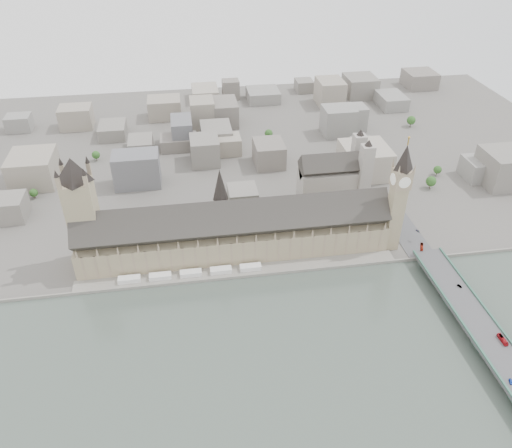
{
  "coord_description": "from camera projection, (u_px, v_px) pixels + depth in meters",
  "views": [
    {
      "loc": [
        -35.24,
        -327.7,
        271.57
      ],
      "look_at": [
        18.28,
        16.41,
        31.37
      ],
      "focal_mm": 35.0,
      "sensor_mm": 36.0,
      "label": 1
    }
  ],
  "objects": [
    {
      "name": "westminster_abbey",
      "position": [
        335.0,
        177.0,
        502.27
      ],
      "size": [
        68.0,
        36.0,
        64.0
      ],
      "color": "#A29B92",
      "rests_on": "ground"
    },
    {
      "name": "victoria_tower",
      "position": [
        81.0,
        208.0,
        399.57
      ],
      "size": [
        30.0,
        30.0,
        100.0
      ],
      "color": "#9A8D68",
      "rests_on": "ground"
    },
    {
      "name": "embankment_wall",
      "position": [
        240.0,
        277.0,
        412.15
      ],
      "size": [
        600.0,
        1.5,
        3.0
      ],
      "primitive_type": "cube",
      "color": "slate",
      "rests_on": "ground"
    },
    {
      "name": "bridge_parapets",
      "position": [
        503.0,
        355.0,
        332.18
      ],
      "size": [
        25.0,
        235.0,
        1.15
      ],
      "primitive_type": null,
      "color": "#35604F",
      "rests_on": "westminster_bridge"
    },
    {
      "name": "elizabeth_tower",
      "position": [
        399.0,
        191.0,
        416.19
      ],
      "size": [
        17.0,
        17.0,
        107.5
      ],
      "color": "#9A8D68",
      "rests_on": "ground"
    },
    {
      "name": "red_bus_south",
      "position": [
        503.0,
        340.0,
        342.46
      ],
      "size": [
        2.6,
        10.5,
        2.91
      ],
      "primitive_type": "imported",
      "rotation": [
        0.0,
        0.0,
        0.02
      ],
      "color": "red",
      "rests_on": "westminster_bridge"
    },
    {
      "name": "palace_of_westminster",
      "position": [
        234.0,
        232.0,
        428.33
      ],
      "size": [
        265.0,
        40.73,
        55.44
      ],
      "color": "#9A8D68",
      "rests_on": "ground"
    },
    {
      "name": "red_bus_north",
      "position": [
        422.0,
        247.0,
        429.47
      ],
      "size": [
        6.15,
        9.81,
        2.71
      ],
      "primitive_type": "imported",
      "rotation": [
        0.0,
        0.0,
        -0.43
      ],
      "color": "#9F2312",
      "rests_on": "westminster_bridge"
    },
    {
      "name": "terrace_tents",
      "position": [
        191.0,
        273.0,
        412.18
      ],
      "size": [
        118.0,
        7.0,
        4.0
      ],
      "color": "white",
      "rests_on": "river_terrace"
    },
    {
      "name": "park_trees",
      "position": [
        219.0,
        222.0,
        468.48
      ],
      "size": [
        110.0,
        30.0,
        15.0
      ],
      "primitive_type": null,
      "color": "#214F1C",
      "rests_on": "ground"
    },
    {
      "name": "car_silver",
      "position": [
        460.0,
        286.0,
        388.84
      ],
      "size": [
        2.87,
        4.17,
        1.3
      ],
      "primitive_type": "imported",
      "rotation": [
        0.0,
        0.0,
        0.42
      ],
      "color": "gray",
      "rests_on": "westminster_bridge"
    },
    {
      "name": "car_approach",
      "position": [
        418.0,
        231.0,
        450.09
      ],
      "size": [
        3.28,
        4.88,
        1.31
      ],
      "primitive_type": "imported",
      "rotation": [
        0.0,
        0.0,
        0.35
      ],
      "color": "gray",
      "rests_on": "westminster_bridge"
    },
    {
      "name": "city_skyline_inland",
      "position": [
        213.0,
        130.0,
        613.69
      ],
      "size": [
        720.0,
        360.0,
        38.0
      ],
      "primitive_type": null,
      "color": "gray",
      "rests_on": "ground"
    },
    {
      "name": "central_tower",
      "position": [
        220.0,
        194.0,
        412.2
      ],
      "size": [
        13.0,
        13.0,
        48.0
      ],
      "color": "#82735A",
      "rests_on": "ground"
    },
    {
      "name": "westminster_bridge",
      "position": [
        468.0,
        314.0,
        371.62
      ],
      "size": [
        25.0,
        325.0,
        10.25
      ],
      "primitive_type": "cube",
      "color": "#474749",
      "rests_on": "ground"
    },
    {
      "name": "river_terrace",
      "position": [
        239.0,
        272.0,
        418.53
      ],
      "size": [
        270.0,
        15.0,
        2.0
      ],
      "primitive_type": "cube",
      "color": "slate",
      "rests_on": "ground"
    },
    {
      "name": "car_blue",
      "position": [
        511.0,
        381.0,
        314.66
      ],
      "size": [
        3.16,
        4.7,
        1.49
      ],
      "primitive_type": "imported",
      "rotation": [
        0.0,
        0.0,
        -0.35
      ],
      "color": "blue",
      "rests_on": "westminster_bridge"
    },
    {
      "name": "river_thames",
      "position": [
        273.0,
        445.0,
        290.99
      ],
      "size": [
        600.0,
        600.0,
        0.0
      ],
      "primitive_type": "plane",
      "color": "#3F4A42",
      "rests_on": "ground"
    },
    {
      "name": "ground",
      "position": [
        238.0,
        267.0,
        425.2
      ],
      "size": [
        900.0,
        900.0,
        0.0
      ],
      "primitive_type": "plane",
      "color": "#595651",
      "rests_on": "ground"
    }
  ]
}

